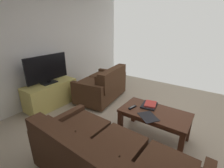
% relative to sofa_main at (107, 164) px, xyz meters
% --- Properties ---
extents(ground_plane, '(5.27, 5.05, 0.01)m').
position_rel_sofa_main_xyz_m(ground_plane, '(-0.11, -1.22, -0.34)').
color(ground_plane, tan).
extents(wall_right, '(0.12, 5.05, 2.65)m').
position_rel_sofa_main_xyz_m(wall_right, '(2.53, -1.22, 0.99)').
color(wall_right, silver).
rests_on(wall_right, ground).
extents(sofa_main, '(1.90, 0.95, 0.79)m').
position_rel_sofa_main_xyz_m(sofa_main, '(0.00, 0.00, 0.00)').
color(sofa_main, black).
rests_on(sofa_main, ground).
extents(loveseat_near, '(0.94, 1.32, 0.81)m').
position_rel_sofa_main_xyz_m(loveseat_near, '(1.43, -1.77, 0.01)').
color(loveseat_near, black).
rests_on(loveseat_near, ground).
extents(coffee_table, '(1.04, 0.57, 0.48)m').
position_rel_sofa_main_xyz_m(coffee_table, '(-0.10, -1.12, 0.06)').
color(coffee_table, '#4C2819').
rests_on(coffee_table, ground).
extents(tv_stand, '(0.49, 1.12, 0.54)m').
position_rel_sofa_main_xyz_m(tv_stand, '(2.19, -0.86, -0.07)').
color(tv_stand, '#D8C666').
rests_on(tv_stand, ground).
extents(flat_tv, '(0.21, 0.94, 0.61)m').
position_rel_sofa_main_xyz_m(flat_tv, '(2.19, -0.86, 0.52)').
color(flat_tv, black).
rests_on(flat_tv, tv_stand).
extents(book_stack, '(0.27, 0.31, 0.05)m').
position_rel_sofa_main_xyz_m(book_stack, '(0.04, -1.24, 0.16)').
color(book_stack, black).
rests_on(book_stack, coffee_table).
extents(tv_remote, '(0.08, 0.17, 0.02)m').
position_rel_sofa_main_xyz_m(tv_remote, '(0.25, -1.02, 0.15)').
color(tv_remote, black).
rests_on(tv_remote, coffee_table).
extents(loose_magazine, '(0.36, 0.35, 0.01)m').
position_rel_sofa_main_xyz_m(loose_magazine, '(-0.07, -0.91, 0.14)').
color(loose_magazine, black).
rests_on(loose_magazine, coffee_table).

